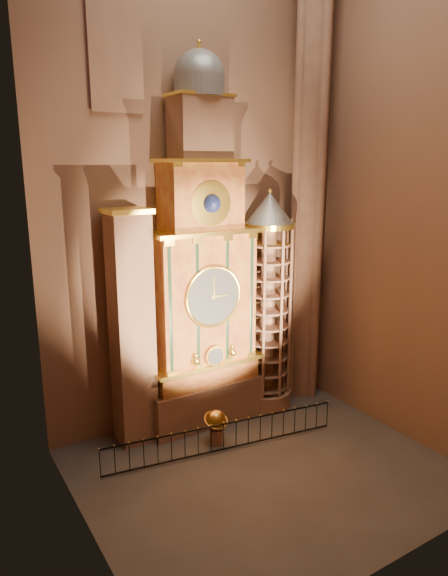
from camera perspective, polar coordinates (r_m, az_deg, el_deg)
floor at (r=21.83m, az=4.52°, el=-19.55°), size 14.00×14.00×0.00m
wall_back at (r=23.33m, az=-3.85°, el=11.36°), size 22.00×0.00×22.00m
wall_left at (r=15.14m, az=-16.85°, el=9.48°), size 0.00×22.00×22.00m
wall_right at (r=23.15m, az=19.45°, el=10.60°), size 0.00×22.00×22.00m
astronomical_clock at (r=23.03m, az=-2.47°, el=0.47°), size 5.60×2.41×16.70m
portrait_tower at (r=22.06m, az=-10.19°, el=-4.47°), size 1.80×1.60×10.20m
stair_turret at (r=25.02m, az=4.87°, el=-1.81°), size 2.50×2.50×10.80m
gothic_pier at (r=25.98m, az=9.44°, el=11.46°), size 2.04×2.04×22.00m
stained_glass_window at (r=22.37m, az=-12.01°, el=25.18°), size 2.20×0.14×5.20m
celestial_globe at (r=23.04m, az=-0.90°, el=-14.86°), size 1.17×1.11×1.56m
iron_railing at (r=22.60m, az=-0.03°, el=-16.23°), size 10.24×1.68×1.24m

